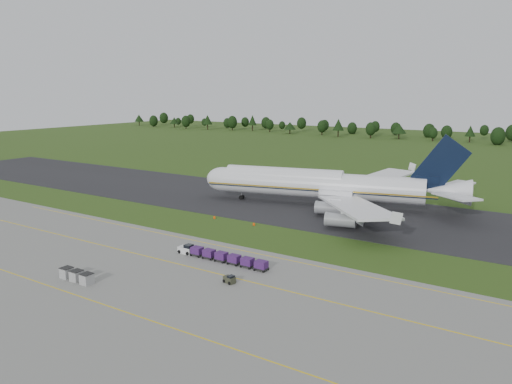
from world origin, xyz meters
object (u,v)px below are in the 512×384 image
Objects in this scene: utility_cart at (229,280)px; edge_markers at (234,221)px; uld_row at (77,276)px; aircraft at (323,185)px; baggage_train at (220,256)px.

utility_cart is 36.27m from edge_markers.
uld_row is at bearing -89.66° from edge_markers.
aircraft is 33.75× the size of utility_cart.
edge_markers is at bearing 124.56° from utility_cart.
baggage_train is at bearing -59.61° from edge_markers.
aircraft is 57.11m from utility_cart.
utility_cart is 0.31× the size of uld_row.
aircraft reaches higher than utility_cart.
aircraft is at bearing 101.33° from utility_cart.
baggage_train is at bearing 135.30° from utility_cart.
aircraft is 3.66× the size of baggage_train.
baggage_train is 10.27m from utility_cart.
utility_cart is at bearing -78.67° from aircraft.
baggage_train reaches higher than edge_markers.
utility_cart is 23.74m from uld_row.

